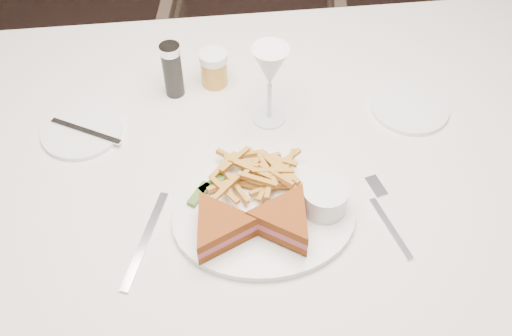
{
  "coord_description": "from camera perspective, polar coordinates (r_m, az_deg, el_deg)",
  "views": [
    {
      "loc": [
        0.1,
        -0.96,
        1.56
      ],
      "look_at": [
        0.13,
        -0.29,
        0.8
      ],
      "focal_mm": 40.0,
      "sensor_mm": 36.0,
      "label": 1
    }
  ],
  "objects": [
    {
      "name": "chair_far",
      "position": [
        1.99,
        -0.32,
        9.87
      ],
      "size": [
        0.64,
        0.61,
        0.62
      ],
      "primitive_type": "imported",
      "rotation": [
        0.0,
        0.0,
        3.06
      ],
      "color": "#49382D",
      "rests_on": "ground"
    },
    {
      "name": "table",
      "position": [
        1.39,
        -0.1,
        -9.99
      ],
      "size": [
        1.56,
        1.1,
        0.75
      ],
      "primitive_type": "cube",
      "rotation": [
        0.0,
        0.0,
        0.07
      ],
      "color": "silver",
      "rests_on": "ground"
    },
    {
      "name": "table_setting",
      "position": [
        1.03,
        0.02,
        0.04
      ],
      "size": [
        0.83,
        0.59,
        0.18
      ],
      "color": "white",
      "rests_on": "table"
    },
    {
      "name": "ground",
      "position": [
        1.84,
        -4.61,
        -9.64
      ],
      "size": [
        5.0,
        5.0,
        0.0
      ],
      "primitive_type": "plane",
      "color": "black",
      "rests_on": "ground"
    }
  ]
}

